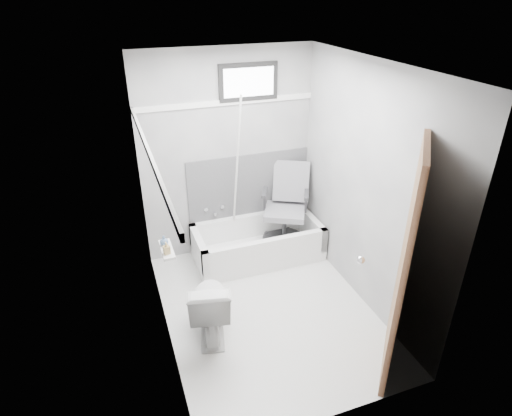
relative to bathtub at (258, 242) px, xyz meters
name	(u,v)px	position (x,y,z in m)	size (l,w,h in m)	color
floor	(268,309)	(-0.23, -0.93, -0.21)	(2.60, 2.60, 0.00)	white
ceiling	(272,65)	(-0.23, -0.93, 2.19)	(2.60, 2.60, 0.00)	silver
wall_back	(228,156)	(-0.23, 0.37, 0.99)	(2.00, 0.02, 2.40)	slate
wall_front	(344,293)	(-0.23, -2.23, 0.99)	(2.00, 0.02, 2.40)	slate
wall_left	(156,224)	(-1.23, -0.93, 0.99)	(0.02, 2.60, 2.40)	slate
wall_right	(366,189)	(0.77, -0.93, 0.99)	(0.02, 2.60, 2.40)	slate
bathtub	(258,242)	(0.00, 0.00, 0.00)	(1.50, 0.70, 0.42)	white
office_chair	(285,206)	(0.36, 0.05, 0.39)	(0.56, 0.56, 0.97)	slate
toilet	(210,305)	(-0.85, -1.05, 0.12)	(0.38, 0.67, 0.66)	silver
door	(457,284)	(0.75, -2.21, 0.79)	(0.78, 0.78, 2.00)	#532C1E
window	(248,82)	(0.02, 0.36, 1.81)	(0.66, 0.04, 0.40)	black
backerboard	(249,185)	(0.02, 0.36, 0.59)	(1.50, 0.02, 0.78)	#4C4C4F
trim_back	(226,102)	(-0.23, 0.36, 1.61)	(2.00, 0.02, 0.06)	white
trim_left	(149,153)	(-1.22, -0.93, 1.61)	(0.02, 2.60, 0.06)	white
pole	(236,176)	(-0.21, 0.13, 0.84)	(0.02, 0.02, 1.95)	silver
shelf	(167,250)	(-1.16, -0.87, 0.69)	(0.10, 0.32, 0.03)	silver
soap_bottle_a	(166,248)	(-1.17, -0.95, 0.76)	(0.05, 0.05, 0.12)	#A58A52
soap_bottle_b	(164,241)	(-1.17, -0.81, 0.75)	(0.07, 0.07, 0.10)	#4A6487
faucet	(214,210)	(-0.43, 0.34, 0.34)	(0.26, 0.10, 0.16)	silver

